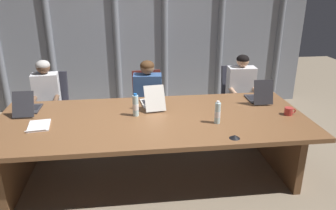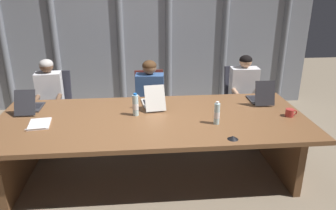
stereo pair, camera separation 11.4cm
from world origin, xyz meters
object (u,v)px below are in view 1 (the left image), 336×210
(office_chair_left_end, at_px, (53,114))
(conference_mic_left_side, at_px, (235,137))
(office_chair_left_mid, at_px, (149,110))
(spiral_notepad, at_px, (39,126))
(person_center, at_px, (242,90))
(water_bottle_primary, at_px, (218,113))
(person_left_mid, at_px, (148,95))
(person_left_end, at_px, (46,98))
(office_chair_center, at_px, (237,105))
(coffee_mug_near, at_px, (289,111))
(laptop_left_end, at_px, (28,107))
(water_bottle_secondary, at_px, (136,106))
(laptop_left_mid, at_px, (152,102))
(laptop_center, at_px, (259,97))

(office_chair_left_end, distance_m, conference_mic_left_side, 2.83)
(office_chair_left_mid, xyz_separation_m, conference_mic_left_side, (0.74, -1.79, 0.39))
(office_chair_left_mid, xyz_separation_m, spiral_notepad, (-1.26, -1.27, 0.38))
(person_center, height_order, water_bottle_primary, person_center)
(office_chair_left_end, relative_size, person_left_mid, 0.84)
(person_center, distance_m, water_bottle_primary, 1.46)
(office_chair_left_mid, height_order, water_bottle_primary, water_bottle_primary)
(office_chair_left_mid, relative_size, water_bottle_primary, 3.60)
(person_left_end, height_order, water_bottle_primary, person_left_end)
(office_chair_center, relative_size, coffee_mug_near, 6.98)
(laptop_left_end, bearing_deg, coffee_mug_near, -98.70)
(person_center, height_order, water_bottle_secondary, person_center)
(office_chair_left_end, bearing_deg, laptop_left_mid, 64.93)
(laptop_left_end, height_order, water_bottle_primary, laptop_left_end)
(laptop_left_mid, bearing_deg, spiral_notepad, 103.44)
(laptop_left_end, bearing_deg, person_left_mid, -65.75)
(laptop_center, relative_size, person_left_mid, 0.36)
(water_bottle_secondary, height_order, coffee_mug_near, water_bottle_secondary)
(laptop_left_end, distance_m, conference_mic_left_side, 2.43)
(laptop_center, height_order, office_chair_center, laptop_center)
(laptop_left_end, distance_m, person_center, 2.96)
(person_left_end, height_order, conference_mic_left_side, person_left_end)
(water_bottle_primary, bearing_deg, laptop_center, 40.44)
(office_chair_left_mid, distance_m, water_bottle_secondary, 1.22)
(laptop_center, distance_m, person_center, 0.66)
(conference_mic_left_side, bearing_deg, office_chair_center, 69.97)
(person_left_end, bearing_deg, laptop_left_mid, 60.72)
(person_center, xyz_separation_m, water_bottle_primary, (-0.73, -1.26, 0.17))
(office_chair_center, xyz_separation_m, spiral_notepad, (-2.66, -1.27, 0.37))
(office_chair_center, xyz_separation_m, person_left_mid, (-1.42, -0.16, 0.30))
(water_bottle_primary, height_order, conference_mic_left_side, water_bottle_primary)
(person_left_end, height_order, person_left_mid, person_left_end)
(office_chair_left_mid, distance_m, person_left_end, 1.48)
(laptop_left_mid, xyz_separation_m, coffee_mug_near, (1.56, -0.48, -0.01))
(person_left_end, height_order, person_center, same)
(office_chair_left_mid, relative_size, person_left_mid, 0.82)
(office_chair_center, distance_m, spiral_notepad, 2.97)
(laptop_left_end, height_order, person_center, person_center)
(person_center, bearing_deg, laptop_center, 2.32)
(water_bottle_secondary, distance_m, coffee_mug_near, 1.78)
(coffee_mug_near, bearing_deg, person_center, 98.32)
(coffee_mug_near, relative_size, spiral_notepad, 0.42)
(laptop_left_mid, bearing_deg, coffee_mug_near, -114.00)
(office_chair_center, xyz_separation_m, person_center, (-0.00, -0.16, 0.31))
(laptop_left_mid, height_order, office_chair_left_end, laptop_left_mid)
(coffee_mug_near, height_order, conference_mic_left_side, coffee_mug_near)
(person_left_end, distance_m, conference_mic_left_side, 2.72)
(laptop_left_mid, bearing_deg, person_center, -71.98)
(laptop_left_mid, height_order, spiral_notepad, laptop_left_mid)
(office_chair_left_end, distance_m, person_left_mid, 1.44)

